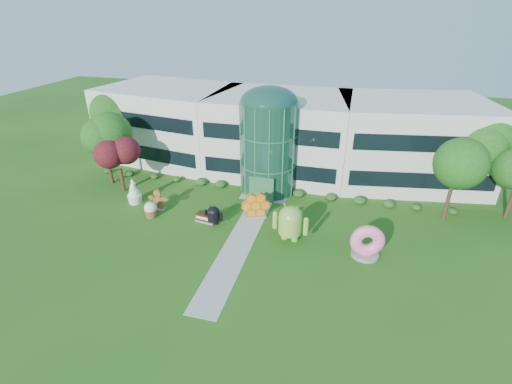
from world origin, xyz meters
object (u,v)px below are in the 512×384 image
(donut, at_px, (367,240))
(gingerbread, at_px, (158,199))
(android_green, at_px, (290,221))
(android_black, at_px, (213,214))

(donut, relative_size, gingerbread, 1.23)
(android_green, bearing_deg, gingerbread, 179.50)
(android_green, bearing_deg, donut, 1.45)
(donut, distance_m, gingerbread, 20.51)
(donut, bearing_deg, android_black, 163.51)
(android_green, xyz_separation_m, gingerbread, (-13.85, 2.04, -0.81))
(gingerbread, bearing_deg, donut, -9.29)
(android_black, xyz_separation_m, gingerbread, (-6.41, 1.27, 0.04))
(android_black, relative_size, gingerbread, 0.89)
(android_green, relative_size, donut, 1.29)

